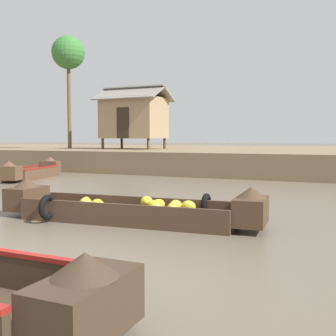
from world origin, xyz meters
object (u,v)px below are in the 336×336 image
(stilt_house_left, at_px, (134,117))
(banana_boat, at_px, (129,209))
(cargo_boat_upstream, at_px, (32,171))
(palm_tree_near, at_px, (68,54))

(stilt_house_left, bearing_deg, banana_boat, -61.42)
(cargo_boat_upstream, relative_size, stilt_house_left, 1.05)
(cargo_boat_upstream, height_order, palm_tree_near, palm_tree_near)
(stilt_house_left, distance_m, palm_tree_near, 6.06)
(stilt_house_left, xyz_separation_m, palm_tree_near, (-4.47, -0.50, 4.06))
(palm_tree_near, bearing_deg, stilt_house_left, 6.36)
(stilt_house_left, relative_size, palm_tree_near, 0.58)
(cargo_boat_upstream, distance_m, palm_tree_near, 11.28)
(palm_tree_near, bearing_deg, cargo_boat_upstream, -62.75)
(stilt_house_left, height_order, palm_tree_near, palm_tree_near)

